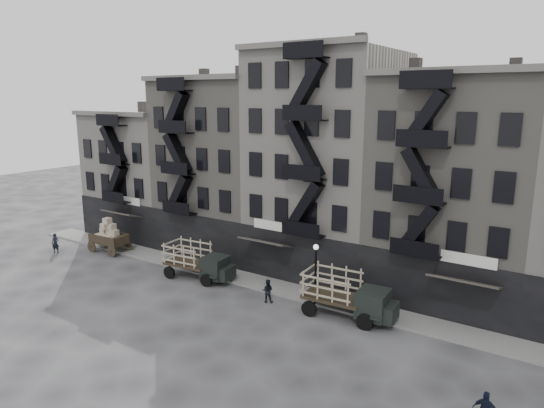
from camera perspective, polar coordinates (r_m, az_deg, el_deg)
The scene contains 13 objects.
ground at distance 32.87m, azimuth -1.88°, elevation -12.18°, with size 140.00×140.00×0.00m, color #38383A.
sidewalk at distance 35.70m, azimuth 1.66°, elevation -9.97°, with size 55.00×2.50×0.15m, color slate.
building_west at distance 51.19m, azimuth -13.90°, elevation 3.50°, with size 10.00×11.35×13.20m.
building_midwest at distance 44.17m, azimuth -5.14°, elevation 4.39°, with size 10.00×11.35×16.20m.
building_center at distance 38.62m, azimuth 6.54°, elevation 4.67°, with size 10.00×11.35×18.20m.
building_mideast at distance 35.44m, azimuth 21.03°, elevation 1.56°, with size 10.00×11.35×16.20m.
lamp_post at distance 32.39m, azimuth 5.15°, elevation -7.29°, with size 0.36×0.36×4.28m.
horse at distance 47.40m, azimuth -19.53°, elevation -4.11°, with size 0.80×1.75×1.48m, color silver.
wagon at distance 46.01m, azimuth -18.72°, elevation -3.21°, with size 3.73×2.12×3.09m.
stake_truck_west at distance 37.78m, azimuth -8.76°, elevation -6.36°, with size 5.74×2.75×2.79m.
stake_truck_east at distance 31.43m, azimuth 8.77°, elevation -10.17°, with size 6.04×2.77×2.96m.
pedestrian_west at distance 47.57m, azimuth -24.13°, elevation -4.24°, with size 0.65×0.43×1.79m, color black.
pedestrian_mid at distance 33.47m, azimuth -0.54°, elevation -10.18°, with size 0.79×0.62×1.64m, color black.
Camera 1 is at (17.38, -24.26, 13.78)m, focal length 32.00 mm.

